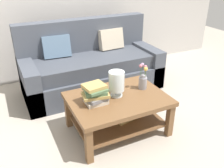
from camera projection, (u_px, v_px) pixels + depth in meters
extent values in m
plane|color=#ADA393|center=(108.00, 115.00, 3.28)|extent=(10.00, 10.00, 0.00)
cube|color=#474C56|center=(93.00, 79.00, 3.86)|extent=(2.10, 0.90, 0.36)
cube|color=#40444E|center=(93.00, 63.00, 3.72)|extent=(1.86, 0.74, 0.20)
cube|color=#474C56|center=(83.00, 41.00, 3.91)|extent=(2.10, 0.20, 0.70)
cube|color=#474C56|center=(30.00, 84.00, 3.44)|extent=(0.20, 0.90, 0.60)
cube|color=#474C56|center=(144.00, 62.00, 4.18)|extent=(0.20, 0.90, 0.60)
cube|color=slate|center=(57.00, 47.00, 3.61)|extent=(0.41, 0.21, 0.34)
cube|color=beige|center=(111.00, 39.00, 3.96)|extent=(0.41, 0.21, 0.34)
cube|color=brown|center=(118.00, 99.00, 2.80)|extent=(1.10, 0.80, 0.05)
cube|color=brown|center=(89.00, 146.00, 2.43)|extent=(0.07, 0.07, 0.41)
cube|color=brown|center=(170.00, 120.00, 2.82)|extent=(0.07, 0.07, 0.41)
cube|color=brown|center=(68.00, 112.00, 2.98)|extent=(0.07, 0.07, 0.41)
cube|color=brown|center=(138.00, 94.00, 3.37)|extent=(0.07, 0.07, 0.41)
cube|color=brown|center=(117.00, 120.00, 2.93)|extent=(0.98, 0.68, 0.02)
cube|color=tan|center=(125.00, 117.00, 2.95)|extent=(0.32, 0.25, 0.04)
cube|color=tan|center=(124.00, 114.00, 2.93)|extent=(0.30, 0.22, 0.04)
cube|color=slate|center=(124.00, 110.00, 2.94)|extent=(0.30, 0.23, 0.04)
cube|color=beige|center=(96.00, 101.00, 2.67)|extent=(0.23, 0.20, 0.04)
cube|color=slate|center=(96.00, 98.00, 2.65)|extent=(0.24, 0.22, 0.04)
cube|color=tan|center=(96.00, 95.00, 2.64)|extent=(0.31, 0.23, 0.03)
cube|color=#51704C|center=(96.00, 92.00, 2.63)|extent=(0.25, 0.22, 0.04)
cube|color=#51704C|center=(95.00, 89.00, 2.61)|extent=(0.24, 0.24, 0.03)
cube|color=tan|center=(94.00, 86.00, 2.60)|extent=(0.25, 0.22, 0.04)
cylinder|color=silver|center=(116.00, 95.00, 2.82)|extent=(0.14, 0.14, 0.02)
cylinder|color=silver|center=(116.00, 92.00, 2.80)|extent=(0.04, 0.04, 0.06)
cylinder|color=silver|center=(117.00, 81.00, 2.74)|extent=(0.18, 0.18, 0.23)
sphere|color=#51704C|center=(114.00, 86.00, 2.75)|extent=(0.06, 0.06, 0.06)
sphere|color=#2D333D|center=(118.00, 85.00, 2.78)|extent=(0.05, 0.05, 0.05)
cylinder|color=gray|center=(143.00, 83.00, 2.95)|extent=(0.10, 0.10, 0.15)
cylinder|color=gray|center=(143.00, 76.00, 2.91)|extent=(0.07, 0.07, 0.03)
cylinder|color=#426638|center=(145.00, 71.00, 2.90)|extent=(0.01, 0.01, 0.09)
sphere|color=#C66B7A|center=(145.00, 67.00, 2.87)|extent=(0.04, 0.04, 0.04)
cylinder|color=#426638|center=(142.00, 70.00, 2.89)|extent=(0.01, 0.01, 0.12)
sphere|color=#B28CB7|center=(142.00, 64.00, 2.86)|extent=(0.04, 0.04, 0.04)
cylinder|color=#426638|center=(140.00, 71.00, 2.87)|extent=(0.01, 0.01, 0.11)
sphere|color=#C66B7A|center=(141.00, 66.00, 2.84)|extent=(0.04, 0.04, 0.04)
cylinder|color=#426638|center=(145.00, 73.00, 2.86)|extent=(0.01, 0.01, 0.08)
sphere|color=gold|center=(146.00, 69.00, 2.83)|extent=(0.05, 0.05, 0.05)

